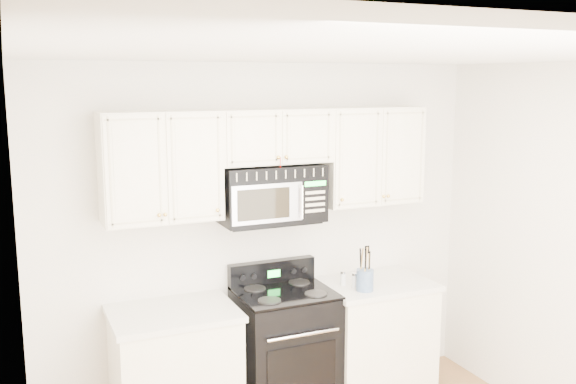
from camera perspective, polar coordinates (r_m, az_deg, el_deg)
room at (r=3.43m, az=8.89°, el=-10.19°), size 3.51×3.51×2.61m
base_cabinet_left at (r=4.72m, az=-10.01°, el=-15.95°), size 0.86×0.65×0.92m
base_cabinet_right at (r=5.28m, az=7.56°, el=-12.98°), size 0.86×0.65×0.92m
range at (r=4.95m, az=-0.29°, el=-13.77°), size 0.69×0.64×1.10m
upper_cabinets at (r=4.67m, az=-1.41°, el=3.28°), size 2.44×0.37×0.75m
microwave at (r=4.67m, az=-1.52°, el=-0.13°), size 0.75×0.43×0.42m
utensil_crock at (r=4.86m, az=6.86°, el=-7.67°), size 0.13×0.13×0.34m
shaker_salt at (r=4.93m, az=5.96°, el=-7.79°), size 0.05×0.05×0.11m
shaker_pepper at (r=4.97m, az=4.93°, el=-7.63°), size 0.05×0.05×0.11m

